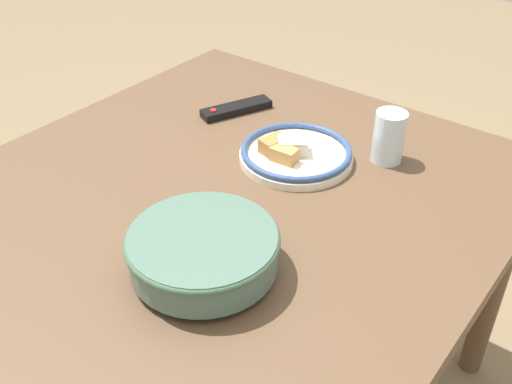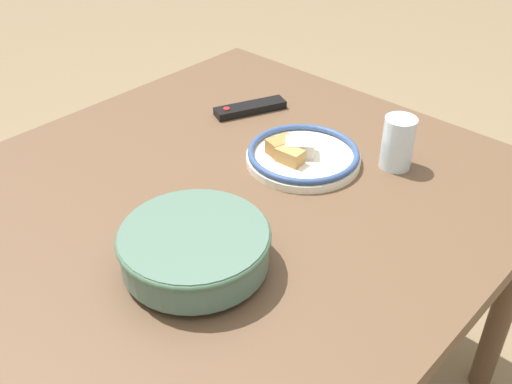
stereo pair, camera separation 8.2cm
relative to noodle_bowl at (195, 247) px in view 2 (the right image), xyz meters
name	(u,v)px [view 2 (the right image)]	position (x,y,z in m)	size (l,w,h in m)	color
dining_table	(227,220)	(0.20, 0.13, -0.12)	(1.18, 1.08, 0.70)	brown
noodle_bowl	(195,247)	(0.00, 0.00, 0.00)	(0.27, 0.27, 0.08)	#4C6B5B
food_plate	(302,155)	(0.40, 0.09, -0.03)	(0.26, 0.26, 0.05)	silver
tv_remote	(250,108)	(0.50, 0.34, -0.04)	(0.19, 0.12, 0.02)	black
drinking_glass	(398,143)	(0.53, -0.08, 0.01)	(0.07, 0.07, 0.12)	silver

